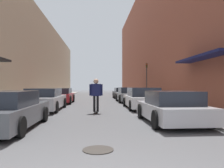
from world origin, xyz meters
name	(u,v)px	position (x,y,z in m)	size (l,w,h in m)	color
ground	(96,101)	(0.00, 18.62, 0.00)	(102.40, 102.40, 0.00)	#515154
curb_strip_left	(54,98)	(-4.90, 23.27, 0.06)	(1.80, 46.54, 0.12)	gray
curb_strip_right	(137,98)	(4.90, 23.27, 0.06)	(1.80, 46.54, 0.12)	gray
building_row_left	(29,58)	(-7.80, 23.27, 4.71)	(4.90, 46.54, 9.42)	tan
building_row_right	(161,39)	(7.80, 23.27, 7.14)	(4.90, 46.54, 14.29)	brown
parked_car_left_0	(8,111)	(-2.92, 5.01, 0.61)	(1.91, 4.53, 1.27)	#515459
parked_car_left_1	(45,100)	(-3.00, 10.65, 0.63)	(1.99, 4.82, 1.31)	#B7B7BC
parked_car_left_2	(61,96)	(-2.92, 15.86, 0.62)	(1.98, 3.94, 1.27)	maroon
parked_car_right_0	(171,108)	(2.96, 5.74, 0.60)	(2.05, 4.05, 1.25)	#B7B7BC
parked_car_right_1	(142,98)	(2.99, 11.30, 0.64)	(2.09, 4.75, 1.34)	silver
parked_car_right_2	(128,95)	(2.91, 17.02, 0.64)	(1.96, 4.31, 1.32)	gray
parked_car_right_3	(122,93)	(3.02, 22.64, 0.61)	(2.02, 4.17, 1.25)	black
skateboarder	(96,92)	(0.03, 9.08, 1.13)	(0.70, 0.78, 1.83)	black
manhole_cover	(98,150)	(0.10, 2.36, 0.01)	(0.70, 0.70, 0.02)	#332D28
traffic_light	(147,77)	(5.34, 20.16, 2.40)	(0.16, 0.22, 3.72)	#2D2D2D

